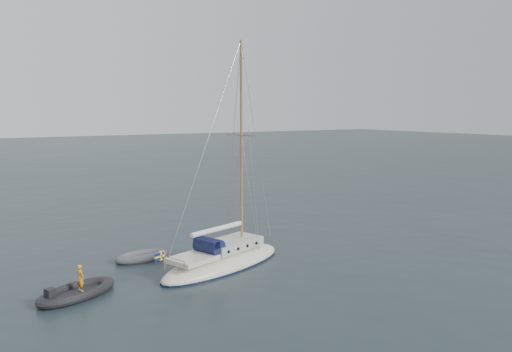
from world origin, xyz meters
TOP-DOWN VIEW (x-y plane):
  - ground at (0.00, 0.00)m, footprint 300.00×300.00m
  - sailboat at (-3.99, -0.64)m, footprint 8.87×2.66m
  - dinghy at (-7.33, 2.85)m, footprint 3.13×1.41m
  - rib at (-11.70, -1.01)m, footprint 3.99×1.81m

SIDE VIEW (x-z plane):
  - ground at x=0.00m, z-range 0.00..0.00m
  - dinghy at x=-7.33m, z-range -0.03..0.42m
  - rib at x=-11.70m, z-range -0.49..0.96m
  - sailboat at x=-3.99m, z-range -5.36..7.27m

